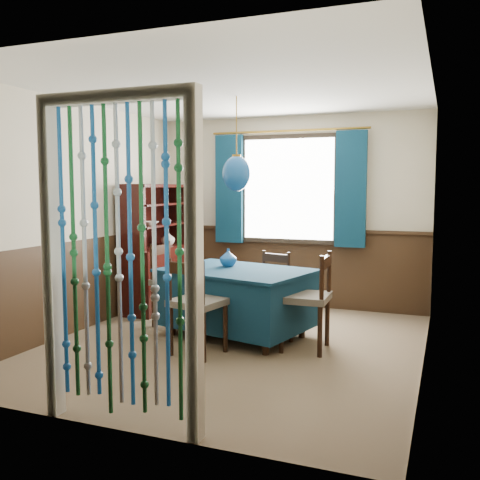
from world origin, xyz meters
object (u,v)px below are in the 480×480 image
at_px(sideboard, 156,265).
at_px(pendant_lamp, 237,173).
at_px(dining_table, 237,297).
at_px(vase_table, 228,258).
at_px(vase_sideboard, 168,237).
at_px(chair_left, 173,281).
at_px(bowl_shelf, 150,223).
at_px(chair_near, 196,304).
at_px(chair_far, 270,286).
at_px(chair_right, 308,298).

distance_m(sideboard, pendant_lamp, 2.07).
relative_size(dining_table, vase_table, 9.63).
bearing_deg(vase_sideboard, chair_left, -57.94).
relative_size(dining_table, chair_left, 1.80).
bearing_deg(vase_table, dining_table, -44.37).
xyz_separation_m(pendant_lamp, bowl_shelf, (-1.42, 0.63, -0.59)).
height_order(dining_table, chair_left, chair_left).
height_order(chair_near, vase_sideboard, vase_sideboard).
xyz_separation_m(chair_far, vase_sideboard, (-1.58, 0.46, 0.47)).
xyz_separation_m(chair_right, bowl_shelf, (-2.24, 0.81, 0.63)).
distance_m(chair_near, vase_table, 0.94).
height_order(chair_far, sideboard, sideboard).
bearing_deg(chair_left, sideboard, -138.26).
height_order(sideboard, bowl_shelf, sideboard).
bearing_deg(dining_table, bowl_shelf, 169.59).
xyz_separation_m(chair_far, chair_left, (-1.03, -0.42, 0.06)).
bearing_deg(dining_table, pendant_lamp, 13.46).
bearing_deg(bowl_shelf, vase_sideboard, 90.00).
xyz_separation_m(chair_near, chair_far, (0.29, 1.35, -0.05)).
height_order(dining_table, sideboard, sideboard).
xyz_separation_m(pendant_lamp, vase_table, (-0.16, 0.16, -0.91)).
relative_size(chair_left, pendant_lamp, 0.98).
bearing_deg(pendant_lamp, vase_table, 135.63).
xyz_separation_m(dining_table, vase_table, (-0.16, 0.16, 0.39)).
height_order(dining_table, vase_table, vase_table).
distance_m(dining_table, pendant_lamp, 1.30).
height_order(chair_far, chair_left, chair_left).
bearing_deg(chair_left, chair_far, 111.09).
bearing_deg(sideboard, dining_table, -32.61).
distance_m(chair_left, sideboard, 0.90).
bearing_deg(chair_far, chair_left, 34.32).
xyz_separation_m(chair_near, bowl_shelf, (-1.30, 1.35, 0.64)).
height_order(chair_left, sideboard, sideboard).
bearing_deg(vase_sideboard, sideboard, -105.53).
xyz_separation_m(chair_left, sideboard, (-0.61, 0.66, 0.07)).
height_order(chair_right, bowl_shelf, bowl_shelf).
distance_m(chair_far, chair_left, 1.11).
height_order(chair_left, pendant_lamp, pendant_lamp).
distance_m(pendant_lamp, vase_table, 0.94).
bearing_deg(pendant_lamp, chair_left, 166.51).
xyz_separation_m(sideboard, vase_sideboard, (0.06, 0.22, 0.34)).
distance_m(vase_table, vase_sideboard, 1.57).
bearing_deg(vase_table, chair_near, -87.34).
bearing_deg(vase_table, sideboard, 151.51).
bearing_deg(chair_right, chair_far, 36.92).
xyz_separation_m(sideboard, vase_table, (1.32, -0.71, 0.24)).
bearing_deg(vase_table, bowl_shelf, 159.50).
height_order(chair_left, vase_sideboard, vase_sideboard).
relative_size(sideboard, vase_sideboard, 7.73).
relative_size(chair_far, sideboard, 0.51).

